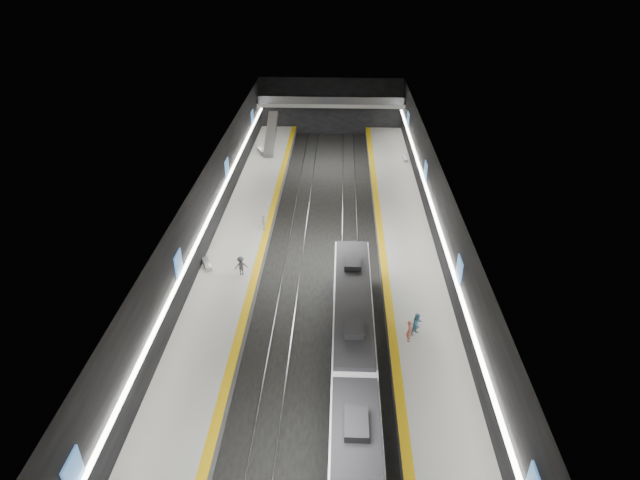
{
  "coord_description": "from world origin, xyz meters",
  "views": [
    {
      "loc": [
        1.45,
        -39.7,
        25.07
      ],
      "look_at": [
        -0.16,
        0.18,
        2.2
      ],
      "focal_mm": 30.0,
      "sensor_mm": 36.0,
      "label": 1
    }
  ],
  "objects_px": {
    "passenger_right_b": "(417,324)",
    "train": "(354,395)",
    "bench_right_far": "(405,159)",
    "passenger_right_a": "(410,331)",
    "passenger_left_b": "(241,266)",
    "escalator": "(271,134)",
    "bench_left_near": "(207,264)",
    "passenger_left_a": "(264,223)",
    "bench_left_far": "(262,151)"
  },
  "relations": [
    {
      "from": "passenger_right_a",
      "to": "passenger_left_a",
      "type": "height_order",
      "value": "passenger_right_a"
    },
    {
      "from": "train",
      "to": "bench_right_far",
      "type": "xyz_separation_m",
      "value": [
        6.92,
        39.98,
        -1.0
      ]
    },
    {
      "from": "passenger_right_a",
      "to": "bench_left_near",
      "type": "bearing_deg",
      "value": 71.07
    },
    {
      "from": "bench_right_far",
      "to": "passenger_right_a",
      "type": "bearing_deg",
      "value": -96.56
    },
    {
      "from": "bench_left_far",
      "to": "passenger_left_b",
      "type": "height_order",
      "value": "passenger_left_b"
    },
    {
      "from": "passenger_left_a",
      "to": "bench_left_near",
      "type": "bearing_deg",
      "value": -43.6
    },
    {
      "from": "escalator",
      "to": "bench_left_near",
      "type": "relative_size",
      "value": 4.35
    },
    {
      "from": "escalator",
      "to": "passenger_left_a",
      "type": "bearing_deg",
      "value": -84.97
    },
    {
      "from": "train",
      "to": "bench_left_near",
      "type": "relative_size",
      "value": 16.33
    },
    {
      "from": "bench_left_far",
      "to": "bench_right_far",
      "type": "xyz_separation_m",
      "value": [
        17.92,
        -1.7,
        -0.05
      ]
    },
    {
      "from": "bench_right_far",
      "to": "passenger_right_a",
      "type": "xyz_separation_m",
      "value": [
        -3.06,
        -33.64,
        0.63
      ]
    },
    {
      "from": "passenger_left_b",
      "to": "bench_left_near",
      "type": "bearing_deg",
      "value": -37.71
    },
    {
      "from": "bench_right_far",
      "to": "passenger_left_b",
      "type": "bearing_deg",
      "value": -122.67
    },
    {
      "from": "passenger_left_b",
      "to": "passenger_right_a",
      "type": "bearing_deg",
      "value": 130.58
    },
    {
      "from": "bench_left_near",
      "to": "bench_left_far",
      "type": "xyz_separation_m",
      "value": [
        0.99,
        26.63,
        0.02
      ]
    },
    {
      "from": "escalator",
      "to": "bench_left_near",
      "type": "xyz_separation_m",
      "value": [
        -2.0,
        -28.55,
        -1.68
      ]
    },
    {
      "from": "escalator",
      "to": "passenger_right_b",
      "type": "bearing_deg",
      "value": -68.42
    },
    {
      "from": "passenger_right_b",
      "to": "passenger_left_b",
      "type": "xyz_separation_m",
      "value": [
        -13.36,
        6.92,
        -0.02
      ]
    },
    {
      "from": "train",
      "to": "passenger_left_a",
      "type": "bearing_deg",
      "value": 110.52
    },
    {
      "from": "escalator",
      "to": "passenger_left_b",
      "type": "height_order",
      "value": "escalator"
    },
    {
      "from": "escalator",
      "to": "passenger_right_a",
      "type": "bearing_deg",
      "value": -69.6
    },
    {
      "from": "bench_left_near",
      "to": "passenger_left_b",
      "type": "distance_m",
      "value": 3.34
    },
    {
      "from": "escalator",
      "to": "passenger_left_b",
      "type": "bearing_deg",
      "value": -87.87
    },
    {
      "from": "train",
      "to": "escalator",
      "type": "relative_size",
      "value": 3.76
    },
    {
      "from": "passenger_left_b",
      "to": "bench_right_far",
      "type": "bearing_deg",
      "value": -139.85
    },
    {
      "from": "bench_right_far",
      "to": "passenger_left_a",
      "type": "distance_m",
      "value": 23.77
    },
    {
      "from": "passenger_right_b",
      "to": "train",
      "type": "bearing_deg",
      "value": -162.45
    },
    {
      "from": "passenger_right_b",
      "to": "passenger_left_a",
      "type": "xyz_separation_m",
      "value": [
        -12.51,
        14.48,
        -0.07
      ]
    },
    {
      "from": "escalator",
      "to": "passenger_right_a",
      "type": "height_order",
      "value": "escalator"
    },
    {
      "from": "escalator",
      "to": "passenger_left_b",
      "type": "distance_m",
      "value": 29.66
    },
    {
      "from": "escalator",
      "to": "bench_left_near",
      "type": "bearing_deg",
      "value": -94.01
    },
    {
      "from": "passenger_right_a",
      "to": "passenger_left_a",
      "type": "xyz_separation_m",
      "value": [
        -11.91,
        15.18,
        -0.04
      ]
    },
    {
      "from": "bench_right_far",
      "to": "passenger_right_a",
      "type": "relative_size",
      "value": 0.96
    },
    {
      "from": "bench_left_near",
      "to": "passenger_left_a",
      "type": "height_order",
      "value": "passenger_left_a"
    },
    {
      "from": "bench_left_near",
      "to": "bench_right_far",
      "type": "relative_size",
      "value": 1.16
    },
    {
      "from": "train",
      "to": "bench_right_far",
      "type": "distance_m",
      "value": 40.59
    },
    {
      "from": "bench_right_far",
      "to": "passenger_right_a",
      "type": "height_order",
      "value": "passenger_right_a"
    },
    {
      "from": "passenger_right_b",
      "to": "passenger_left_a",
      "type": "bearing_deg",
      "value": 90.68
    },
    {
      "from": "escalator",
      "to": "passenger_left_a",
      "type": "xyz_separation_m",
      "value": [
        1.94,
        -22.07,
        -1.12
      ]
    },
    {
      "from": "train",
      "to": "passenger_left_b",
      "type": "relative_size",
      "value": 18.16
    },
    {
      "from": "train",
      "to": "passenger_right_b",
      "type": "relative_size",
      "value": 17.71
    },
    {
      "from": "train",
      "to": "passenger_right_a",
      "type": "height_order",
      "value": "train"
    },
    {
      "from": "bench_right_far",
      "to": "passenger_right_b",
      "type": "bearing_deg",
      "value": -95.64
    },
    {
      "from": "passenger_right_a",
      "to": "passenger_left_b",
      "type": "distance_m",
      "value": 14.86
    },
    {
      "from": "train",
      "to": "bench_left_near",
      "type": "height_order",
      "value": "train"
    },
    {
      "from": "passenger_right_b",
      "to": "passenger_left_b",
      "type": "distance_m",
      "value": 15.04
    },
    {
      "from": "train",
      "to": "passenger_left_a",
      "type": "height_order",
      "value": "train"
    },
    {
      "from": "train",
      "to": "bench_right_far",
      "type": "relative_size",
      "value": 18.89
    },
    {
      "from": "escalator",
      "to": "bench_right_far",
      "type": "distance_m",
      "value": 17.38
    },
    {
      "from": "escalator",
      "to": "bench_left_far",
      "type": "relative_size",
      "value": 3.98
    }
  ]
}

